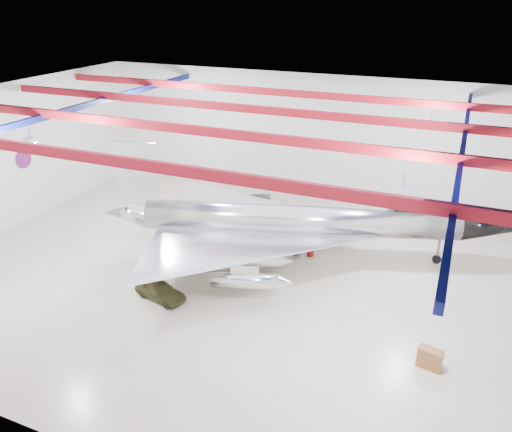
% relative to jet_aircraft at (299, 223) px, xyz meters
% --- Properties ---
extents(floor, '(40.00, 40.00, 0.00)m').
position_rel_jet_aircraft_xyz_m(floor, '(-2.52, -3.83, -2.65)').
color(floor, '#B9AB93').
rests_on(floor, ground).
extents(wall_back, '(40.00, 0.00, 40.00)m').
position_rel_jet_aircraft_xyz_m(wall_back, '(-2.52, 11.17, 2.85)').
color(wall_back, silver).
rests_on(wall_back, floor).
extents(wall_left, '(0.00, 30.00, 30.00)m').
position_rel_jet_aircraft_xyz_m(wall_left, '(-22.52, -3.83, 2.85)').
color(wall_left, silver).
rests_on(wall_left, floor).
extents(ceiling, '(40.00, 40.00, 0.00)m').
position_rel_jet_aircraft_xyz_m(ceiling, '(-2.52, -3.83, 8.35)').
color(ceiling, '#0A0F38').
rests_on(ceiling, wall_back).
extents(ceiling_structure, '(39.50, 29.50, 1.08)m').
position_rel_jet_aircraft_xyz_m(ceiling_structure, '(-2.52, -3.83, 7.67)').
color(ceiling_structure, maroon).
rests_on(ceiling_structure, ceiling).
extents(wall_roundel, '(0.10, 1.50, 1.50)m').
position_rel_jet_aircraft_xyz_m(wall_roundel, '(-22.46, -1.83, 2.35)').
color(wall_roundel, '#B21414').
rests_on(wall_roundel, wall_left).
extents(jet_aircraft, '(28.81, 21.30, 8.09)m').
position_rel_jet_aircraft_xyz_m(jet_aircraft, '(0.00, 0.00, 0.00)').
color(jet_aircraft, silver).
rests_on(jet_aircraft, floor).
extents(jeep, '(3.61, 2.06, 1.16)m').
position_rel_jet_aircraft_xyz_m(jeep, '(-6.06, -8.16, -2.07)').
color(jeep, '#37371B').
rests_on(jeep, floor).
extents(desk, '(1.27, 0.81, 1.08)m').
position_rel_jet_aircraft_xyz_m(desk, '(9.64, -8.18, -2.11)').
color(desk, brown).
rests_on(desk, floor).
extents(crate_ply, '(0.60, 0.52, 0.38)m').
position_rel_jet_aircraft_xyz_m(crate_ply, '(-6.48, -0.48, -2.46)').
color(crate_ply, olive).
rests_on(crate_ply, floor).
extents(toolbox_red, '(0.50, 0.42, 0.33)m').
position_rel_jet_aircraft_xyz_m(toolbox_red, '(-6.01, 2.98, -2.49)').
color(toolbox_red, maroon).
rests_on(toolbox_red, floor).
extents(engine_drum, '(0.57, 0.57, 0.45)m').
position_rel_jet_aircraft_xyz_m(engine_drum, '(-0.13, 0.34, -2.43)').
color(engine_drum, '#59595B').
rests_on(engine_drum, floor).
extents(crate_small, '(0.51, 0.45, 0.30)m').
position_rel_jet_aircraft_xyz_m(crate_small, '(-8.44, 5.05, -2.50)').
color(crate_small, '#59595B').
rests_on(crate_small, floor).
extents(tool_chest, '(0.62, 0.62, 0.43)m').
position_rel_jet_aircraft_xyz_m(tool_chest, '(0.77, 0.59, -2.44)').
color(tool_chest, maroon).
rests_on(tool_chest, floor).
extents(oil_barrel, '(0.64, 0.55, 0.40)m').
position_rel_jet_aircraft_xyz_m(oil_barrel, '(-6.19, 1.12, -2.45)').
color(oil_barrel, olive).
rests_on(oil_barrel, floor).
extents(spares_box, '(0.53, 0.53, 0.40)m').
position_rel_jet_aircraft_xyz_m(spares_box, '(-1.92, 3.41, -2.45)').
color(spares_box, '#59595B').
rests_on(spares_box, floor).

